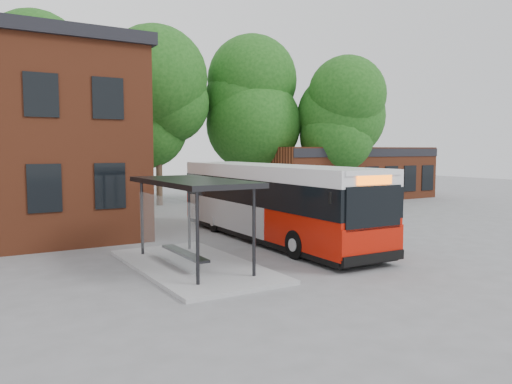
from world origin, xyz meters
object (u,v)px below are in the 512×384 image
bicycle_7 (339,197)px  bicycle_3 (303,200)px  bicycle_0 (293,202)px  bicycle_4 (328,202)px  city_bus (271,203)px  bicycle_6 (340,202)px  bus_shelter (193,223)px  bicycle_2 (317,203)px  bicycle_1 (306,203)px  bicycle_5 (332,200)px

bicycle_7 → bicycle_3: bearing=104.9°
bicycle_0 → bicycle_4: bearing=-122.1°
city_bus → bicycle_3: city_bus is taller
bicycle_4 → bicycle_7: size_ratio=0.89×
bicycle_4 → bicycle_6: (0.67, -0.40, -0.02)m
bicycle_3 → bicycle_7: size_ratio=1.00×
bus_shelter → bicycle_3: bus_shelter is taller
bicycle_2 → bus_shelter: bearing=117.9°
city_bus → bicycle_2: size_ratio=8.23×
bicycle_1 → bicycle_2: bicycle_1 is taller
bicycle_5 → bicycle_6: (0.04, -0.80, -0.06)m
bicycle_5 → bus_shelter: bearing=115.2°
bus_shelter → bicycle_5: bearing=36.3°
bicycle_6 → city_bus: bearing=124.7°
bicycle_0 → bicycle_7: 4.57m
bicycle_1 → bicycle_3: size_ratio=0.83×
bicycle_6 → bicycle_7: size_ratio=0.85×
bicycle_5 → city_bus: bearing=117.7°
bicycle_3 → bicycle_5: size_ratio=1.15×
bicycle_5 → bicycle_6: bicycle_5 is taller
bicycle_7 → bicycle_6: bearing=150.1°
bus_shelter → bicycle_7: size_ratio=3.89×
bicycle_6 → bicycle_1: bearing=84.1°
bus_shelter → bicycle_1: bus_shelter is taller
city_bus → bicycle_0: (7.00, 8.24, -1.09)m
bicycle_1 → bicycle_7: bicycle_7 is taller
bicycle_2 → bicycle_3: bearing=14.2°
bicycle_3 → bicycle_5: bearing=-129.9°
bicycle_0 → bicycle_5: size_ratio=1.22×
bus_shelter → bicycle_6: size_ratio=4.57×
bicycle_0 → bicycle_3: (1.13, 0.47, 0.04)m
bicycle_5 → bicycle_1: bearing=91.9°
bus_shelter → bicycle_4: bearing=36.5°
bicycle_1 → bicycle_5: 2.61m
bicycle_7 → bicycle_5: bearing=132.1°
bicycle_0 → bicycle_3: size_ratio=1.05×
bicycle_1 → bicycle_6: bicycle_1 is taller
bicycle_2 → city_bus: bearing=121.7°
bicycle_1 → bicycle_7: bearing=-48.1°
bus_shelter → city_bus: (4.84, 2.85, 0.14)m
bicycle_1 → bicycle_2: bearing=-53.9°
bus_shelter → city_bus: bearing=30.4°
bus_shelter → bicycle_5: 18.48m
bicycle_0 → bicycle_7: size_ratio=1.05×
bus_shelter → bicycle_2: bearing=38.4°
bus_shelter → bicycle_4: bus_shelter is taller
bicycle_3 → bicycle_6: (1.94, -1.42, -0.14)m
bus_shelter → bicycle_6: (14.91, 10.13, -1.05)m
bicycle_1 → bicycle_5: bearing=-55.9°
bicycle_2 → bicycle_7: 3.20m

